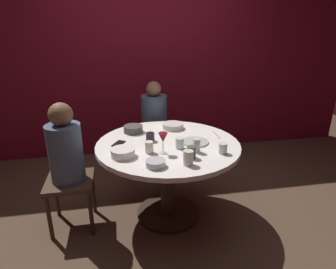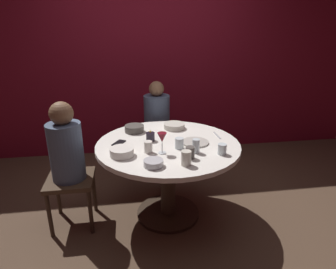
# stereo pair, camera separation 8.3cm
# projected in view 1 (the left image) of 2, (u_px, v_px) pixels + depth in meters

# --- Properties ---
(ground_plane) EXTENTS (8.00, 8.00, 0.00)m
(ground_plane) POSITION_uv_depth(u_px,v_px,m) (168.00, 214.00, 2.81)
(ground_plane) COLOR #4C3828
(back_wall) EXTENTS (6.00, 0.10, 2.60)m
(back_wall) POSITION_uv_depth(u_px,v_px,m) (146.00, 59.00, 3.85)
(back_wall) COLOR maroon
(back_wall) RESTS_ON ground
(dining_table) EXTENTS (1.27, 1.27, 0.75)m
(dining_table) POSITION_uv_depth(u_px,v_px,m) (168.00, 160.00, 2.61)
(dining_table) COLOR silver
(dining_table) RESTS_ON ground
(seated_diner_left) EXTENTS (0.40, 0.40, 1.16)m
(seated_diner_left) POSITION_uv_depth(u_px,v_px,m) (66.00, 154.00, 2.41)
(seated_diner_left) COLOR #3F2D1E
(seated_diner_left) RESTS_ON ground
(seated_diner_back) EXTENTS (0.40, 0.40, 1.13)m
(seated_diner_back) POSITION_uv_depth(u_px,v_px,m) (154.00, 118.00, 3.40)
(seated_diner_back) COLOR #3F2D1E
(seated_diner_back) RESTS_ON ground
(candle_holder) EXTENTS (0.08, 0.08, 0.10)m
(candle_holder) POSITION_uv_depth(u_px,v_px,m) (150.00, 137.00, 2.58)
(candle_holder) COLOR black
(candle_holder) RESTS_ON dining_table
(wine_glass) EXTENTS (0.08, 0.08, 0.18)m
(wine_glass) POSITION_uv_depth(u_px,v_px,m) (163.00, 139.00, 2.30)
(wine_glass) COLOR silver
(wine_glass) RESTS_ON dining_table
(dinner_plate) EXTENTS (0.24, 0.24, 0.01)m
(dinner_plate) POSITION_uv_depth(u_px,v_px,m) (195.00, 142.00, 2.55)
(dinner_plate) COLOR #B2ADA3
(dinner_plate) RESTS_ON dining_table
(cell_phone) EXTENTS (0.13, 0.16, 0.01)m
(cell_phone) POSITION_uv_depth(u_px,v_px,m) (119.00, 144.00, 2.52)
(cell_phone) COLOR black
(cell_phone) RESTS_ON dining_table
(bowl_serving_large) EXTENTS (0.15, 0.15, 0.05)m
(bowl_serving_large) POSITION_uv_depth(u_px,v_px,m) (156.00, 163.00, 2.12)
(bowl_serving_large) COLOR #B7B7BC
(bowl_serving_large) RESTS_ON dining_table
(bowl_salad_center) EXTENTS (0.21, 0.21, 0.05)m
(bowl_salad_center) POSITION_uv_depth(u_px,v_px,m) (173.00, 126.00, 2.90)
(bowl_salad_center) COLOR beige
(bowl_salad_center) RESTS_ON dining_table
(bowl_small_white) EXTENTS (0.19, 0.19, 0.07)m
(bowl_small_white) POSITION_uv_depth(u_px,v_px,m) (133.00, 129.00, 2.80)
(bowl_small_white) COLOR #4C4742
(bowl_small_white) RESTS_ON dining_table
(bowl_sauce_side) EXTENTS (0.19, 0.19, 0.07)m
(bowl_sauce_side) POSITION_uv_depth(u_px,v_px,m) (123.00, 153.00, 2.27)
(bowl_sauce_side) COLOR silver
(bowl_sauce_side) RESTS_ON dining_table
(cup_near_candle) EXTENTS (0.08, 0.08, 0.11)m
(cup_near_candle) POSITION_uv_depth(u_px,v_px,m) (188.00, 158.00, 2.13)
(cup_near_candle) COLOR beige
(cup_near_candle) RESTS_ON dining_table
(cup_by_left_diner) EXTENTS (0.07, 0.07, 0.10)m
(cup_by_left_diner) POSITION_uv_depth(u_px,v_px,m) (149.00, 147.00, 2.34)
(cup_by_left_diner) COLOR silver
(cup_by_left_diner) RESTS_ON dining_table
(cup_by_right_diner) EXTENTS (0.07, 0.07, 0.09)m
(cup_by_right_diner) POSITION_uv_depth(u_px,v_px,m) (223.00, 148.00, 2.33)
(cup_by_right_diner) COLOR silver
(cup_by_right_diner) RESTS_ON dining_table
(cup_center_front) EXTENTS (0.07, 0.07, 0.09)m
(cup_center_front) POSITION_uv_depth(u_px,v_px,m) (180.00, 143.00, 2.43)
(cup_center_front) COLOR silver
(cup_center_front) RESTS_ON dining_table
(cup_far_edge) EXTENTS (0.07, 0.07, 0.10)m
(cup_far_edge) POSITION_uv_depth(u_px,v_px,m) (191.00, 152.00, 2.25)
(cup_far_edge) COLOR #4C4742
(cup_far_edge) RESTS_ON dining_table
(cup_beside_wine) EXTENTS (0.06, 0.06, 0.12)m
(cup_beside_wine) POSITION_uv_depth(u_px,v_px,m) (197.00, 145.00, 2.35)
(cup_beside_wine) COLOR silver
(cup_beside_wine) RESTS_ON dining_table
(fork_near_plate) EXTENTS (0.02, 0.18, 0.01)m
(fork_near_plate) POSITION_uv_depth(u_px,v_px,m) (216.00, 135.00, 2.73)
(fork_near_plate) COLOR #B7B7BC
(fork_near_plate) RESTS_ON dining_table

